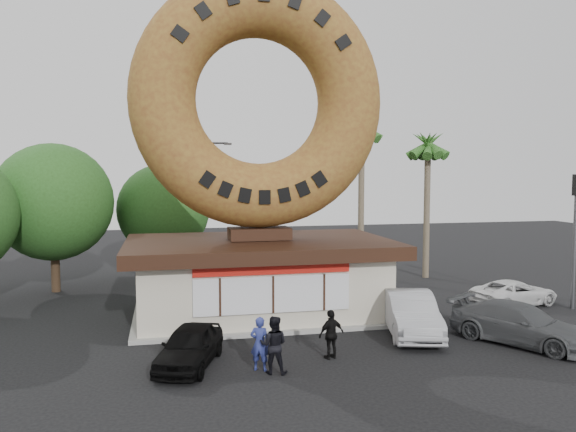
# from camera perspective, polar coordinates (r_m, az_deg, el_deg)

# --- Properties ---
(ground) EXTENTS (90.00, 90.00, 0.00)m
(ground) POSITION_cam_1_polar(r_m,az_deg,el_deg) (19.05, 0.20, -14.40)
(ground) COLOR black
(ground) RESTS_ON ground
(donut_shop) EXTENTS (11.20, 7.20, 3.80)m
(donut_shop) POSITION_cam_1_polar(r_m,az_deg,el_deg) (24.30, -2.92, -5.97)
(donut_shop) COLOR beige
(donut_shop) RESTS_ON ground
(giant_donut) EXTENTS (10.70, 2.73, 10.70)m
(giant_donut) POSITION_cam_1_polar(r_m,az_deg,el_deg) (24.10, -2.99, 11.57)
(giant_donut) COLOR olive
(giant_donut) RESTS_ON donut_shop
(tree_west) EXTENTS (6.00, 6.00, 7.65)m
(tree_west) POSITION_cam_1_polar(r_m,az_deg,el_deg) (31.12, -22.74, 1.31)
(tree_west) COLOR #473321
(tree_west) RESTS_ON ground
(tree_mid) EXTENTS (5.20, 5.20, 6.63)m
(tree_mid) POSITION_cam_1_polar(r_m,az_deg,el_deg) (32.65, -12.53, 0.59)
(tree_mid) COLOR #473321
(tree_mid) RESTS_ON ground
(palm_near) EXTENTS (2.60, 2.60, 9.75)m
(palm_near) POSITION_cam_1_polar(r_m,az_deg,el_deg) (33.68, 7.51, 8.25)
(palm_near) COLOR #726651
(palm_near) RESTS_ON ground
(palm_far) EXTENTS (2.60, 2.60, 8.75)m
(palm_far) POSITION_cam_1_polar(r_m,az_deg,el_deg) (33.63, 14.03, 6.57)
(palm_far) COLOR #726651
(palm_far) RESTS_ON ground
(street_lamp) EXTENTS (2.11, 0.20, 8.00)m
(street_lamp) POSITION_cam_1_polar(r_m,az_deg,el_deg) (33.69, -8.90, 1.54)
(street_lamp) COLOR #59595E
(street_lamp) RESTS_ON ground
(traffic_signal) EXTENTS (0.30, 0.38, 6.07)m
(traffic_signal) POSITION_cam_1_polar(r_m,az_deg,el_deg) (28.17, 27.19, -0.71)
(traffic_signal) COLOR #59595E
(traffic_signal) RESTS_ON ground
(person_left) EXTENTS (0.73, 0.63, 1.70)m
(person_left) POSITION_cam_1_polar(r_m,az_deg,el_deg) (17.88, -2.88, -12.82)
(person_left) COLOR navy
(person_left) RESTS_ON ground
(person_center) EXTENTS (1.04, 0.92, 1.78)m
(person_center) POSITION_cam_1_polar(r_m,az_deg,el_deg) (17.61, -1.47, -12.94)
(person_center) COLOR black
(person_center) RESTS_ON ground
(person_right) EXTENTS (1.04, 0.69, 1.64)m
(person_right) POSITION_cam_1_polar(r_m,az_deg,el_deg) (18.99, 4.42, -11.89)
(person_right) COLOR black
(person_right) RESTS_ON ground
(car_black) EXTENTS (2.69, 4.08, 1.29)m
(car_black) POSITION_cam_1_polar(r_m,az_deg,el_deg) (18.56, -9.96, -12.89)
(car_black) COLOR black
(car_black) RESTS_ON ground
(car_silver) EXTENTS (2.83, 5.12, 1.60)m
(car_silver) POSITION_cam_1_polar(r_m,az_deg,el_deg) (22.15, 12.34, -9.65)
(car_silver) COLOR #A3A4A8
(car_silver) RESTS_ON ground
(car_grey) EXTENTS (4.35, 5.27, 1.44)m
(car_grey) POSITION_cam_1_polar(r_m,az_deg,el_deg) (22.18, 22.48, -10.08)
(car_grey) COLOR #4E5153
(car_grey) RESTS_ON ground
(car_white) EXTENTS (4.54, 2.84, 1.17)m
(car_white) POSITION_cam_1_polar(r_m,az_deg,el_deg) (28.28, 22.00, -7.24)
(car_white) COLOR silver
(car_white) RESTS_ON ground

